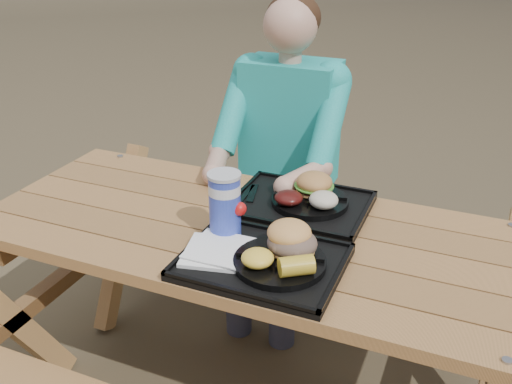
% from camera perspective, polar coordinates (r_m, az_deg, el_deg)
% --- Properties ---
extents(picnic_table, '(1.80, 1.49, 0.75)m').
position_cam_1_polar(picnic_table, '(2.03, 0.00, -12.95)').
color(picnic_table, '#999999').
rests_on(picnic_table, ground).
extents(tray_near, '(0.45, 0.35, 0.02)m').
position_cam_1_polar(tray_near, '(1.63, 0.61, -7.12)').
color(tray_near, black).
rests_on(tray_near, picnic_table).
extents(tray_far, '(0.45, 0.35, 0.02)m').
position_cam_1_polar(tray_far, '(1.94, 4.45, -1.39)').
color(tray_far, black).
rests_on(tray_far, picnic_table).
extents(plate_near, '(0.26, 0.26, 0.02)m').
position_cam_1_polar(plate_near, '(1.60, 2.38, -7.02)').
color(plate_near, black).
rests_on(plate_near, tray_near).
extents(plate_far, '(0.26, 0.26, 0.02)m').
position_cam_1_polar(plate_far, '(1.93, 5.41, -0.89)').
color(plate_far, black).
rests_on(plate_far, tray_far).
extents(napkin_stack, '(0.22, 0.22, 0.02)m').
position_cam_1_polar(napkin_stack, '(1.65, -3.99, -5.89)').
color(napkin_stack, white).
rests_on(napkin_stack, tray_near).
extents(soda_cup, '(0.10, 0.10, 0.19)m').
position_cam_1_polar(soda_cup, '(1.70, -3.13, -1.40)').
color(soda_cup, '#172EB2').
rests_on(soda_cup, tray_near).
extents(condiment_bbq, '(0.06, 0.06, 0.03)m').
position_cam_1_polar(condiment_bbq, '(1.72, 2.61, -4.14)').
color(condiment_bbq, black).
rests_on(condiment_bbq, tray_near).
extents(condiment_mustard, '(0.05, 0.05, 0.03)m').
position_cam_1_polar(condiment_mustard, '(1.69, 4.34, -4.81)').
color(condiment_mustard, gold).
rests_on(condiment_mustard, tray_near).
extents(sandwich, '(0.13, 0.13, 0.14)m').
position_cam_1_polar(sandwich, '(1.59, 3.68, -3.84)').
color(sandwich, '#E69D51').
rests_on(sandwich, plate_near).
extents(mac_cheese, '(0.09, 0.09, 0.05)m').
position_cam_1_polar(mac_cheese, '(1.55, 0.16, -6.63)').
color(mac_cheese, yellow).
rests_on(mac_cheese, plate_near).
extents(corn_cob, '(0.13, 0.13, 0.05)m').
position_cam_1_polar(corn_cob, '(1.52, 4.06, -7.37)').
color(corn_cob, gold).
rests_on(corn_cob, plate_near).
extents(cutlery_far, '(0.06, 0.14, 0.01)m').
position_cam_1_polar(cutlery_far, '(1.99, -0.36, -0.11)').
color(cutlery_far, black).
rests_on(cutlery_far, tray_far).
extents(burger, '(0.13, 0.13, 0.11)m').
position_cam_1_polar(burger, '(1.94, 5.88, 1.43)').
color(burger, '#BA7D41').
rests_on(burger, plate_far).
extents(baked_beans, '(0.09, 0.09, 0.04)m').
position_cam_1_polar(baked_beans, '(1.88, 3.28, -0.58)').
color(baked_beans, '#440F0D').
rests_on(baked_beans, plate_far).
extents(potato_salad, '(0.10, 0.10, 0.05)m').
position_cam_1_polar(potato_salad, '(1.86, 6.77, -0.79)').
color(potato_salad, beige).
rests_on(potato_salad, plate_far).
extents(diner, '(0.48, 0.84, 1.28)m').
position_cam_1_polar(diner, '(2.45, 3.13, 1.66)').
color(diner, '#1996B1').
rests_on(diner, ground).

